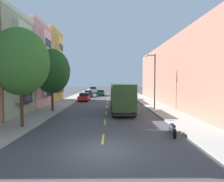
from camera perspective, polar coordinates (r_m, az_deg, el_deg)
The scene contains 19 objects.
ground_plane at distance 40.29m, azimuth -1.30°, elevation -2.21°, with size 160.00×160.00×0.00m, color #424244.
sidewalk_left at distance 39.02m, azimuth -11.82°, elevation -2.35°, with size 3.20×120.00×0.14m, color #A39E93.
sidewalk_right at distance 38.86m, azimuth 9.21°, elevation -2.34°, with size 3.20×120.00×0.14m, color #A39E93.
lane_centerline_dashes at distance 34.82m, azimuth -1.39°, elevation -3.04°, with size 0.14×47.20×0.01m.
townhouse_third_rose at distance 31.20m, azimuth -30.01°, elevation 6.40°, with size 12.91×6.98×11.91m.
townhouse_fourth_mustard at distance 37.32m, azimuth -23.50°, elevation 6.61°, with size 11.29×6.98×12.76m.
apartment_block_opposite at distance 32.92m, azimuth 23.16°, elevation 4.61°, with size 10.00×36.00×9.48m, color #B27560.
street_tree_nearest at distance 16.42m, azimuth -25.53°, elevation 7.83°, with size 4.30×4.30×7.61m.
street_tree_second at distance 23.82m, azimuth -17.44°, elevation 5.65°, with size 4.22×4.22×7.35m.
street_lamp at distance 24.65m, azimuth 12.27°, elevation 3.97°, with size 1.35×0.28×6.90m.
delivery_box_truck at distance 22.04m, azimuth 2.88°, elevation -1.65°, with size 2.55×7.99×3.35m.
parked_wagon_red at distance 35.83m, azimuth -8.18°, elevation -1.61°, with size 1.84×4.71×1.50m.
parked_pickup_burgundy at distance 46.14m, azimuth 4.29°, elevation -0.51°, with size 2.07×5.33×1.73m.
parked_suv_silver at distance 57.50m, azimuth -5.53°, elevation 0.35°, with size 1.99×4.82×1.93m.
parked_pickup_white at distance 36.40m, azimuth 5.54°, elevation -1.49°, with size 2.12×5.35×1.73m.
parked_suv_sky at distance 51.82m, azimuth 3.50°, elevation 0.06°, with size 2.02×4.83×1.93m.
parked_hatchback_black at distance 44.07m, azimuth -7.08°, elevation -0.79°, with size 1.78×4.02×1.50m.
moving_forest_sedan at distance 47.44m, azimuth -3.38°, elevation -0.51°, with size 1.80×4.50×1.43m.
parked_motorcycle at distance 14.01m, azimuth 17.59°, elevation -10.75°, with size 0.62×2.05×0.90m.
Camera 1 is at (0.44, -10.11, 3.73)m, focal length 30.73 mm.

